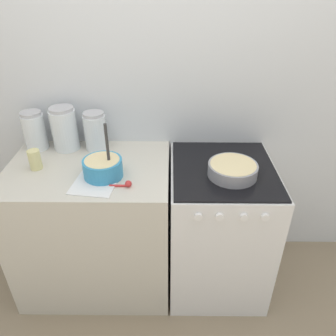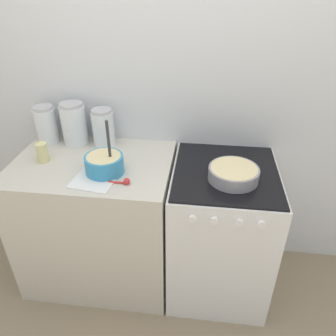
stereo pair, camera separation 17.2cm
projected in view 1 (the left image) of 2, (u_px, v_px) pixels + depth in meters
The scene contains 12 objects.
ground_plane at pixel (168, 316), 2.05m from camera, with size 12.00×12.00×0.00m, color gray.
wall_back at pixel (169, 94), 2.00m from camera, with size 4.87×0.05×2.40m.
countertop_cabinet at pixel (96, 226), 2.10m from camera, with size 0.93×0.66×0.89m.
stove at pixel (218, 227), 2.09m from camera, with size 0.60×0.68×0.89m.
mixing_bowl at pixel (103, 167), 1.75m from camera, with size 0.21×0.21×0.31m.
baking_pan at pixel (233, 169), 1.77m from camera, with size 0.27×0.27×0.07m.
storage_jar_left at pixel (35, 133), 2.01m from camera, with size 0.14×0.14×0.24m.
storage_jar_middle at pixel (65, 131), 2.01m from camera, with size 0.16×0.16×0.27m.
storage_jar_right at pixel (96, 133), 2.01m from camera, with size 0.14×0.14×0.24m.
tin_can at pixel (35, 160), 1.83m from camera, with size 0.07×0.07×0.11m.
recipe_page at pixel (96, 182), 1.73m from camera, with size 0.26×0.29×0.01m.
measuring_spoon at pixel (126, 184), 1.69m from camera, with size 0.12×0.04×0.04m.
Camera 1 is at (0.01, -1.26, 1.86)m, focal length 35.00 mm.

